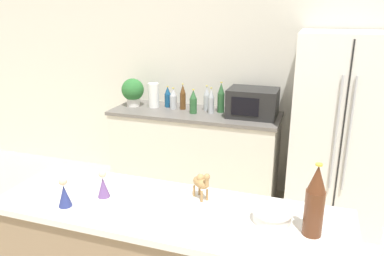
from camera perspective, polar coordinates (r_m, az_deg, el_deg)
wall_back at (r=4.05m, az=6.91°, el=8.15°), size 8.00×0.06×2.55m
back_counter at (r=4.05m, az=0.39°, el=-3.72°), size 1.77×0.63×0.91m
refrigerator at (r=3.66m, az=21.55°, el=-0.43°), size 0.83×0.77×1.76m
potted_plant at (r=4.16m, az=-9.01°, el=5.59°), size 0.24×0.24×0.30m
paper_towel_roll at (r=4.08m, az=-5.88°, el=4.98°), size 0.12×0.12×0.26m
microwave at (r=3.75m, az=9.25°, el=3.83°), size 0.48×0.37×0.28m
back_bottle_0 at (r=3.83m, az=2.94°, el=4.11°), size 0.06×0.06×0.27m
back_bottle_1 at (r=3.93m, az=2.24°, el=4.50°), size 0.07×0.07×0.27m
back_bottle_2 at (r=3.98m, az=-1.41°, el=4.73°), size 0.06×0.06×0.28m
back_bottle_3 at (r=3.82m, az=0.20°, el=3.99°), size 0.08×0.08×0.25m
back_bottle_4 at (r=4.08m, az=-3.72°, el=4.72°), size 0.07×0.07×0.23m
back_bottle_5 at (r=4.00m, az=-2.86°, el=4.47°), size 0.08×0.08×0.23m
back_bottle_6 at (r=3.87m, az=4.44°, el=4.60°), size 0.07×0.07×0.32m
wine_bottle at (r=1.69m, az=18.23°, el=-10.58°), size 0.08×0.08×0.33m
fruit_bowl at (r=1.80m, az=12.11°, el=-12.76°), size 0.19×0.19×0.06m
camel_figurine at (r=1.92m, az=1.42°, el=-8.27°), size 0.12×0.11×0.16m
wise_man_figurine_blue at (r=1.96m, az=-18.89°, el=-9.47°), size 0.07×0.07×0.16m
wise_man_figurine_crimson at (r=2.00m, az=-13.38°, el=-8.50°), size 0.06×0.06×0.15m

